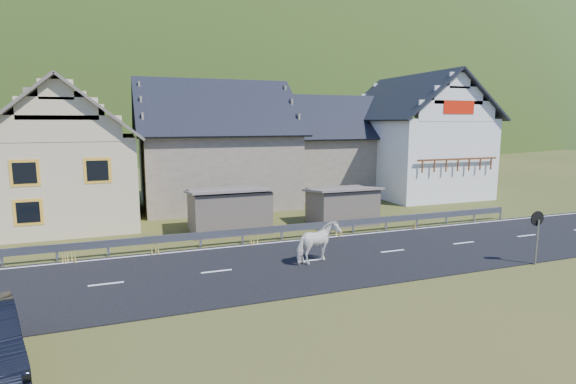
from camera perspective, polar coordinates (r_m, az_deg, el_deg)
name	(u,v)px	position (r m, az deg, el deg)	size (l,w,h in m)	color
ground	(311,261)	(19.11, 2.92, -8.79)	(160.00, 160.00, 0.00)	#374517
road	(311,261)	(19.10, 2.92, -8.73)	(60.00, 7.00, 0.04)	black
lane_markings	(311,260)	(19.09, 2.92, -8.66)	(60.00, 6.60, 0.01)	silver
guardrail	(282,229)	(22.26, -0.81, -4.71)	(28.10, 0.09, 0.75)	#93969B
shed_left	(229,211)	(24.25, -7.51, -2.35)	(4.30, 3.30, 2.40)	#6A5E4E
shed_right	(342,206)	(26.00, 6.86, -1.80)	(3.80, 2.90, 2.20)	#6A5E4E
house_cream	(70,147)	(28.89, -25.93, 5.15)	(7.80, 9.80, 8.30)	beige
house_stone_a	(215,139)	(32.34, -9.27, 6.72)	(10.80, 9.80, 8.90)	gray
house_stone_b	(331,141)	(37.44, 5.42, 6.47)	(9.80, 8.80, 8.10)	gray
house_white	(414,131)	(37.90, 15.72, 7.46)	(8.80, 10.80, 9.70)	white
mountain	(155,183)	(198.78, -16.58, 1.08)	(440.00, 280.00, 260.00)	#273D14
horse	(318,243)	(18.65, 3.81, -6.44)	(1.97, 0.90, 1.67)	white
traffic_mirror	(537,225)	(20.89, 29.07, -3.74)	(0.62, 0.18, 2.24)	#93969B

